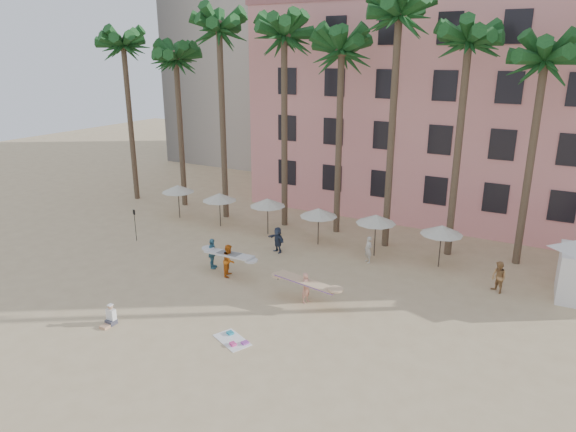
{
  "coord_description": "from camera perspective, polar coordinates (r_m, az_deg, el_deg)",
  "views": [
    {
      "loc": [
        12.97,
        -16.67,
        12.25
      ],
      "look_at": [
        0.32,
        6.0,
        4.0
      ],
      "focal_mm": 32.0,
      "sensor_mm": 36.0,
      "label": 1
    }
  ],
  "objects": [
    {
      "name": "seated_man",
      "position": [
        26.04,
        -19.14,
        -10.64
      ],
      "size": [
        0.44,
        0.77,
        1.0
      ],
      "color": "#3F3F4C",
      "rests_on": "ground"
    },
    {
      "name": "beach_towel",
      "position": [
        23.7,
        -6.09,
        -13.52
      ],
      "size": [
        2.05,
        1.64,
        0.14
      ],
      "color": "white",
      "rests_on": "ground"
    },
    {
      "name": "umbrella_row",
      "position": [
        34.71,
        0.45,
        1.02
      ],
      "size": [
        22.5,
        2.7,
        2.73
      ],
      "color": "#332B23",
      "rests_on": "ground"
    },
    {
      "name": "carrier_yellow",
      "position": [
        26.44,
        2.04,
        -7.71
      ],
      "size": [
        3.35,
        0.85,
        1.62
      ],
      "color": "tan",
      "rests_on": "ground"
    },
    {
      "name": "beachgoers",
      "position": [
        30.7,
        4.21,
        -4.18
      ],
      "size": [
        16.25,
        6.29,
        1.85
      ],
      "color": "#2C374D",
      "rests_on": "ground"
    },
    {
      "name": "ground",
      "position": [
        24.42,
        -7.72,
        -12.66
      ],
      "size": [
        120.0,
        120.0,
        0.0
      ],
      "primitive_type": "plane",
      "color": "#D1B789",
      "rests_on": "ground"
    },
    {
      "name": "paddle",
      "position": [
        36.22,
        -16.66,
        -0.55
      ],
      "size": [
        0.18,
        0.04,
        2.23
      ],
      "color": "black",
      "rests_on": "ground"
    },
    {
      "name": "carrier_white",
      "position": [
        29.64,
        -6.56,
        -4.79
      ],
      "size": [
        3.34,
        1.11,
        1.88
      ],
      "color": "orange",
      "rests_on": "ground"
    },
    {
      "name": "palm_row",
      "position": [
        34.05,
        8.11,
        18.67
      ],
      "size": [
        44.4,
        5.4,
        16.3
      ],
      "color": "brown",
      "rests_on": "ground"
    },
    {
      "name": "pink_hotel",
      "position": [
        43.3,
        21.49,
        10.8
      ],
      "size": [
        35.0,
        14.0,
        16.0
      ],
      "primitive_type": "cube",
      "color": "pink",
      "rests_on": "ground"
    }
  ]
}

